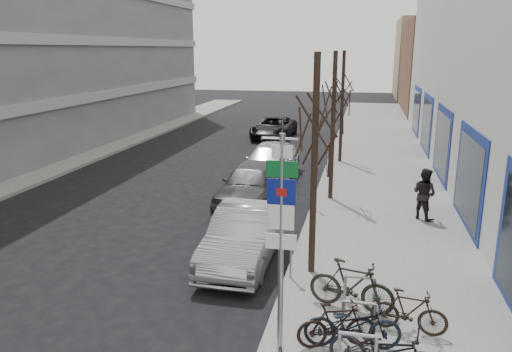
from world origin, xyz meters
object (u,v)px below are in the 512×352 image
at_px(tree_far, 343,80).
at_px(meter_front, 291,249).
at_px(parked_car_mid, 252,184).
at_px(tree_near, 316,114).
at_px(bike_mid_curb, 353,321).
at_px(parked_car_front, 244,235).
at_px(lane_car, 274,127).
at_px(bike_rack, 359,317).
at_px(tree_mid, 334,91).
at_px(bike_near_right, 337,324).
at_px(bike_mid_inner, 352,285).
at_px(bike_far_inner, 409,311).
at_px(pedestrian_far, 424,193).
at_px(meter_back, 327,156).
at_px(meter_mid, 315,188).
at_px(parked_car_back, 271,162).
at_px(bike_far_curb, 385,346).
at_px(highway_sign_pole, 281,233).

distance_m(tree_far, meter_front, 13.88).
relative_size(meter_front, parked_car_mid, 0.28).
xyz_separation_m(tree_near, bike_mid_curb, (1.10, -3.14, -3.40)).
xyz_separation_m(parked_car_front, lane_car, (-2.70, 19.12, -0.06)).
height_order(bike_rack, lane_car, lane_car).
distance_m(tree_mid, tree_far, 6.50).
bearing_deg(bike_near_right, meter_front, 6.38).
bearing_deg(bike_mid_inner, parked_car_front, 64.79).
xyz_separation_m(bike_far_inner, lane_car, (-6.72, 22.06, 0.07)).
xyz_separation_m(tree_far, pedestrian_far, (3.13, -8.22, -3.10)).
relative_size(bike_mid_curb, parked_car_mid, 0.39).
distance_m(meter_back, parked_car_mid, 5.46).
relative_size(meter_mid, parked_car_back, 0.25).
bearing_deg(pedestrian_far, bike_far_inner, 122.86).
distance_m(tree_mid, meter_front, 7.70).
bearing_deg(lane_car, meter_front, -74.75).
height_order(tree_far, bike_far_curb, tree_far).
xyz_separation_m(meter_front, parked_car_mid, (-2.35, 6.07, -0.13)).
bearing_deg(tree_near, tree_mid, 90.00).
bearing_deg(pedestrian_far, bike_far_curb, 120.90).
xyz_separation_m(highway_sign_pole, bike_far_inner, (2.35, 1.14, -1.86)).
bearing_deg(bike_mid_curb, meter_back, -1.04).
distance_m(parked_car_mid, parked_car_back, 3.77).
relative_size(tree_mid, bike_mid_curb, 3.06).
bearing_deg(bike_mid_curb, parked_car_front, 31.09).
xyz_separation_m(meter_mid, parked_car_back, (-2.35, 4.34, -0.17)).
distance_m(tree_far, bike_mid_curb, 16.53).
height_order(bike_far_curb, parked_car_back, parked_car_back).
bearing_deg(bike_near_right, tree_near, -4.50).
xyz_separation_m(meter_front, parked_car_front, (-1.41, 1.07, -0.18)).
height_order(tree_near, bike_mid_curb, tree_near).
distance_m(bike_rack, bike_far_inner, 1.09).
height_order(highway_sign_pole, parked_car_back, highway_sign_pole).
distance_m(bike_rack, bike_far_curb, 1.08).
xyz_separation_m(bike_rack, meter_back, (-1.65, 13.40, 0.26)).
distance_m(meter_back, bike_far_curb, 14.54).
height_order(bike_near_right, lane_car, lane_car).
bearing_deg(tree_near, bike_mid_inner, -59.05).
xyz_separation_m(tree_mid, meter_mid, (-0.45, -1.50, -3.19)).
height_order(highway_sign_pole, bike_mid_inner, highway_sign_pole).
height_order(bike_mid_curb, parked_car_mid, parked_car_mid).
relative_size(meter_front, parked_car_front, 0.28).
distance_m(bike_far_inner, parked_car_mid, 9.36).
relative_size(bike_rack, bike_near_right, 1.48).
bearing_deg(parked_car_front, meter_back, 82.06).
relative_size(tree_mid, pedestrian_far, 3.20).
bearing_deg(parked_car_mid, bike_far_curb, -60.97).
height_order(bike_rack, bike_far_inner, bike_far_inner).
height_order(bike_far_curb, parked_car_front, parked_car_front).
relative_size(bike_far_inner, pedestrian_far, 0.87).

